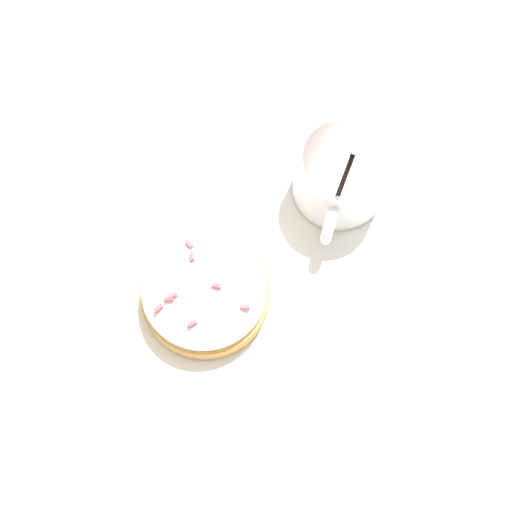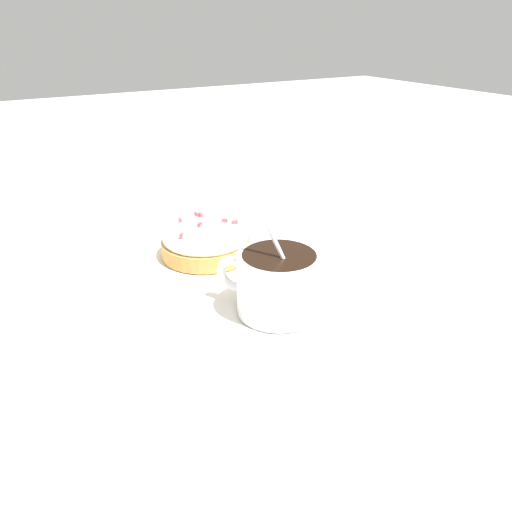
{
  "view_description": "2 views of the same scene",
  "coord_description": "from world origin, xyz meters",
  "views": [
    {
      "loc": [
        0.14,
        0.16,
        0.56
      ],
      "look_at": [
        0.02,
        0.01,
        0.03
      ],
      "focal_mm": 50.0,
      "sensor_mm": 36.0,
      "label": 1
    },
    {
      "loc": [
        -0.42,
        0.22,
        0.26
      ],
      "look_at": [
        -0.02,
        -0.01,
        0.03
      ],
      "focal_mm": 35.0,
      "sensor_mm": 36.0,
      "label": 2
    }
  ],
  "objects": [
    {
      "name": "ground_plane",
      "position": [
        0.0,
        0.0,
        0.0
      ],
      "size": [
        3.0,
        3.0,
        0.0
      ],
      "primitive_type": "plane",
      "color": "silver"
    },
    {
      "name": "frosted_pastry",
      "position": [
        0.07,
        0.01,
        0.02
      ],
      "size": [
        0.1,
        0.1,
        0.04
      ],
      "color": "#D19347",
      "rests_on": "paper_napkin"
    },
    {
      "name": "coffee_cup",
      "position": [
        -0.08,
        0.0,
        0.04
      ],
      "size": [
        0.09,
        0.08,
        0.1
      ],
      "color": "white",
      "rests_on": "paper_napkin"
    },
    {
      "name": "paper_napkin",
      "position": [
        0.0,
        0.0,
        0.0
      ],
      "size": [
        0.29,
        0.29,
        0.0
      ],
      "color": "white",
      "rests_on": "ground_plane"
    }
  ]
}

